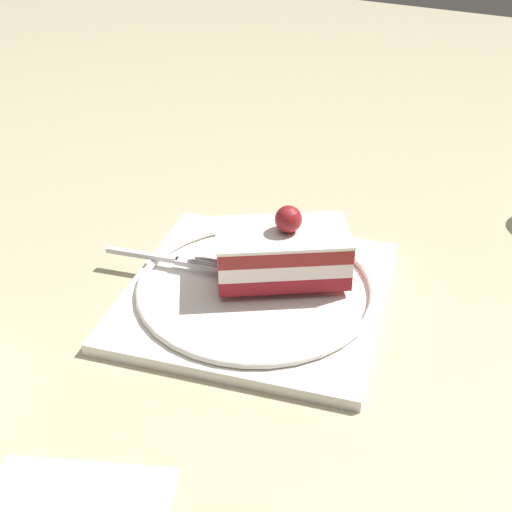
# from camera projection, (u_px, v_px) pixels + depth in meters

# --- Properties ---
(ground_plane) EXTENTS (2.40, 2.40, 0.00)m
(ground_plane) POSITION_uv_depth(u_px,v_px,m) (251.00, 291.00, 0.65)
(ground_plane) COLOR #B9AE89
(dessert_plate) EXTENTS (0.28, 0.28, 0.02)m
(dessert_plate) POSITION_uv_depth(u_px,v_px,m) (256.00, 291.00, 0.64)
(dessert_plate) COLOR white
(dessert_plate) RESTS_ON ground_plane
(cake_slice) EXTENTS (0.14, 0.12, 0.07)m
(cake_slice) POSITION_uv_depth(u_px,v_px,m) (282.00, 251.00, 0.63)
(cake_slice) COLOR maroon
(cake_slice) RESTS_ON dessert_plate
(fork) EXTENTS (0.12, 0.03, 0.00)m
(fork) POSITION_uv_depth(u_px,v_px,m) (167.00, 259.00, 0.66)
(fork) COLOR silver
(fork) RESTS_ON dessert_plate
(folded_napkin) EXTENTS (0.14, 0.11, 0.00)m
(folded_napkin) POSITION_uv_depth(u_px,v_px,m) (76.00, 502.00, 0.45)
(folded_napkin) COLOR white
(folded_napkin) RESTS_ON ground_plane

